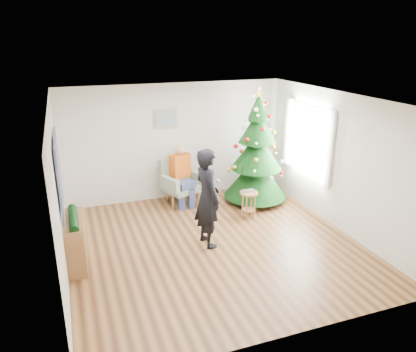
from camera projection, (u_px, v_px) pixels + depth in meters
name	position (u px, v px, depth m)	size (l,w,h in m)	color
floor	(214.00, 245.00, 7.28)	(5.00, 5.00, 0.00)	brown
ceiling	(215.00, 99.00, 6.42)	(5.00, 5.00, 0.00)	white
wall_back	(175.00, 142.00, 9.07)	(5.00, 5.00, 0.00)	silver
wall_front	(291.00, 245.00, 4.63)	(5.00, 5.00, 0.00)	silver
wall_left	(58.00, 195.00, 6.05)	(5.00, 5.00, 0.00)	silver
wall_right	(338.00, 162.00, 7.65)	(5.00, 5.00, 0.00)	silver
window_panel	(308.00, 139.00, 8.46)	(0.04, 1.30, 1.40)	white
curtains	(307.00, 140.00, 8.45)	(0.05, 1.75, 1.50)	white
christmas_tree	(257.00, 153.00, 8.83)	(1.39, 1.39, 2.51)	#3F2816
stool	(249.00, 204.00, 8.29)	(0.37, 0.37, 0.56)	brown
laptop	(249.00, 192.00, 8.19)	(0.31, 0.20, 0.02)	silver
armchair	(181.00, 187.00, 8.98)	(0.95, 0.93, 1.02)	gray
seated_person	(182.00, 174.00, 8.84)	(0.55, 0.70, 1.33)	navy
standing_man	(207.00, 198.00, 7.03)	(0.65, 0.43, 1.78)	black
game_controller	(218.00, 181.00, 6.97)	(0.04, 0.13, 0.04)	white
console	(76.00, 242.00, 6.54)	(0.30, 1.00, 0.80)	brown
garland	(73.00, 219.00, 6.41)	(0.14, 0.14, 0.90)	black
tapestry	(59.00, 173.00, 6.25)	(0.03, 1.50, 1.15)	black
framed_picture	(166.00, 118.00, 8.80)	(0.52, 0.05, 0.42)	tan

